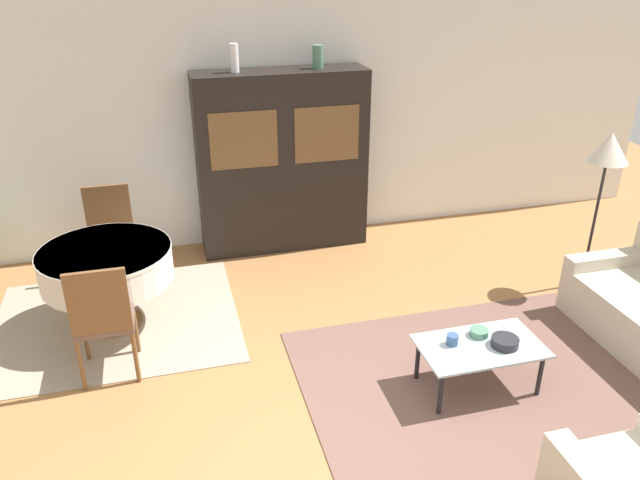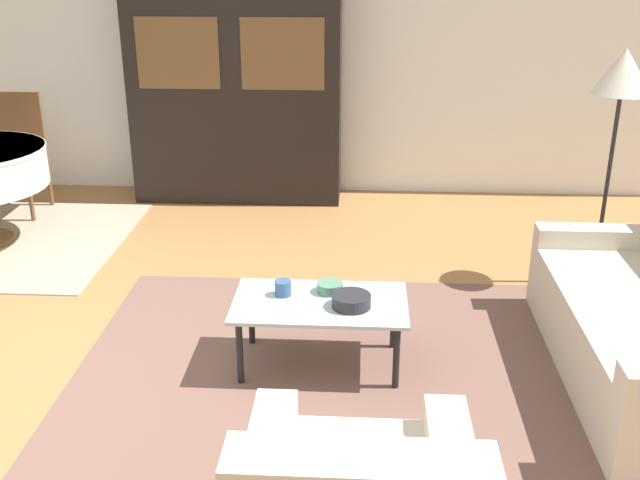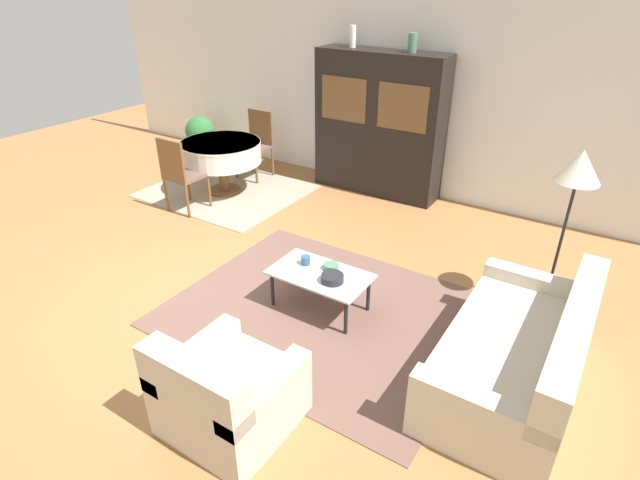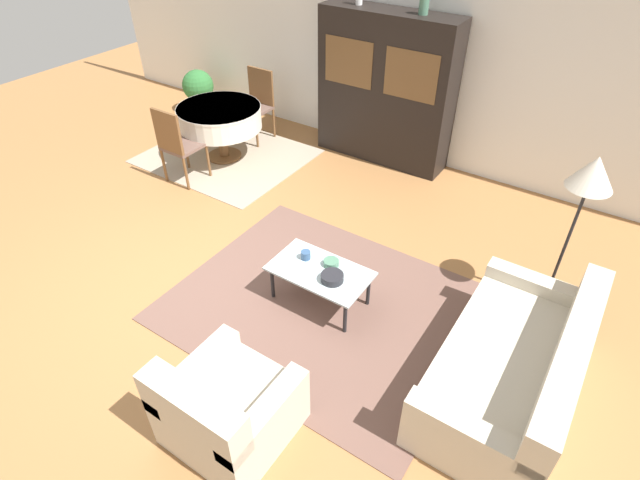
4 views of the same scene
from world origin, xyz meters
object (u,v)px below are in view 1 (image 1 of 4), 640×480
(coffee_table, at_px, (480,349))
(floor_lamp, at_px, (608,156))
(vase_short, at_px, (318,57))
(dining_table, at_px, (107,265))
(bowl, at_px, (505,342))
(dining_chair_near, at_px, (103,316))
(bowl_small, at_px, (479,332))
(display_cabinet, at_px, (282,162))
(vase_tall, at_px, (234,58))
(cup, at_px, (452,340))
(dining_chair_far, at_px, (110,232))

(coffee_table, distance_m, floor_lamp, 2.41)
(vase_short, bearing_deg, dining_table, -150.58)
(floor_lamp, height_order, bowl, floor_lamp)
(dining_chair_near, xyz_separation_m, bowl, (2.92, -0.92, -0.14))
(bowl_small, bearing_deg, display_cabinet, 108.85)
(vase_tall, bearing_deg, display_cabinet, -0.12)
(cup, bearing_deg, floor_lamp, 29.33)
(cup, xyz_separation_m, bowl_small, (0.25, 0.05, -0.01))
(dining_table, height_order, cup, dining_table)
(display_cabinet, distance_m, vase_tall, 1.21)
(coffee_table, bearing_deg, display_cabinet, 107.29)
(dining_chair_far, distance_m, vase_short, 2.75)
(bowl, relative_size, bowl_small, 1.43)
(dining_chair_near, xyz_separation_m, vase_short, (2.24, 2.06, 1.51))
(dining_chair_near, xyz_separation_m, bowl_small, (2.80, -0.74, -0.15))
(dining_table, bearing_deg, bowl, -30.39)
(dining_table, bearing_deg, floor_lamp, -5.62)
(dining_chair_near, relative_size, floor_lamp, 0.64)
(display_cabinet, distance_m, bowl_small, 3.01)
(dining_chair_far, xyz_separation_m, cup, (2.54, -2.39, -0.14))
(dining_chair_far, height_order, vase_short, vase_short)
(coffee_table, xyz_separation_m, bowl_small, (0.05, 0.12, 0.07))
(cup, bearing_deg, coffee_table, -17.51)
(coffee_table, height_order, dining_chair_near, dining_chair_near)
(coffee_table, height_order, vase_tall, vase_tall)
(bowl_small, bearing_deg, vase_short, 101.16)
(dining_chair_far, relative_size, bowl, 4.85)
(cup, bearing_deg, dining_chair_far, 136.80)
(display_cabinet, xyz_separation_m, vase_short, (0.40, 0.00, 1.10))
(coffee_table, relative_size, dining_table, 0.82)
(display_cabinet, xyz_separation_m, vase_tall, (-0.46, 0.00, 1.12))
(bowl, bearing_deg, display_cabinet, 109.92)
(dining_table, distance_m, cup, 3.00)
(dining_table, distance_m, bowl, 3.39)
(display_cabinet, distance_m, vase_short, 1.17)
(cup, distance_m, vase_tall, 3.51)
(bowl, bearing_deg, floor_lamp, 37.29)
(dining_table, relative_size, vase_short, 4.85)
(dining_table, distance_m, vase_tall, 2.40)
(dining_table, height_order, bowl_small, dining_table)
(display_cabinet, relative_size, bowl, 9.47)
(cup, relative_size, vase_tall, 0.33)
(coffee_table, distance_m, dining_chair_near, 2.89)
(dining_table, height_order, vase_short, vase_short)
(cup, relative_size, bowl_small, 0.63)
(vase_tall, bearing_deg, floor_lamp, -28.24)
(cup, xyz_separation_m, vase_tall, (-1.16, 2.86, 1.67))
(coffee_table, height_order, dining_chair_far, dining_chair_far)
(bowl, distance_m, vase_short, 3.47)
(coffee_table, relative_size, dining_chair_far, 0.93)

